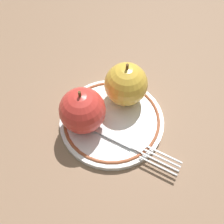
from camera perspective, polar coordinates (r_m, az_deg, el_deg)
name	(u,v)px	position (r m, az deg, el deg)	size (l,w,h in m)	color
ground_plane	(111,116)	(0.49, -0.27, -0.85)	(2.00, 2.00, 0.00)	#8B694F
plate	(112,120)	(0.47, 0.00, -1.85)	(0.20, 0.20, 0.01)	white
apple_red_whole	(126,84)	(0.46, 3.22, 6.35)	(0.08, 0.08, 0.09)	gold
apple_second_whole	(82,111)	(0.43, -6.76, 0.34)	(0.08, 0.08, 0.09)	red
fork	(124,142)	(0.44, 2.86, -6.97)	(0.17, 0.13, 0.00)	silver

